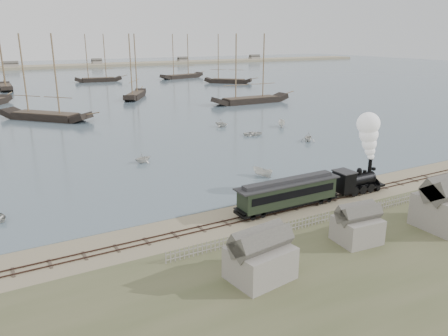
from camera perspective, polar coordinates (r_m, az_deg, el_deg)
ground at (r=52.52m, az=5.93°, el=-4.88°), size 600.00×600.00×0.00m
harbor_water at (r=212.50m, az=-21.74°, el=10.57°), size 600.00×336.00×0.06m
rail_track at (r=51.01m, az=7.22°, el=-5.56°), size 120.00×1.80×0.16m
picket_fence_west at (r=43.88m, az=4.16°, el=-9.42°), size 19.00×0.10×1.20m
picket_fence_east at (r=55.53m, az=21.17°, el=-4.76°), size 15.00×0.10×1.20m
shed_left at (r=37.80m, az=4.70°, el=-14.11°), size 5.00×4.00×4.10m
shed_mid at (r=45.46m, az=16.84°, el=-9.18°), size 4.00×3.50×3.60m
shed_right at (r=52.42m, az=26.94°, el=-6.79°), size 6.00×5.00×5.10m
far_spit at (r=291.73m, az=-24.03°, el=11.75°), size 500.00×20.00×1.80m
locomotive at (r=58.16m, az=18.11°, el=1.28°), size 7.97×2.97×9.93m
passenger_coach at (r=50.94m, az=8.37°, el=-3.20°), size 13.38×2.58×3.25m
beached_dinghy at (r=52.67m, az=5.58°, el=-4.32°), size 4.44×4.84×0.82m
rowboat_1 at (r=70.25m, az=-10.55°, el=1.30°), size 3.18×3.46×1.54m
rowboat_2 at (r=62.61m, az=5.03°, el=-0.54°), size 3.46×2.43×1.25m
rowboat_3 at (r=88.40m, az=3.87°, el=4.54°), size 3.62×4.51×0.83m
rowboat_4 at (r=84.61m, az=10.95°, el=3.98°), size 4.02×4.10×1.64m
rowboat_5 at (r=97.27m, az=7.52°, el=5.77°), size 3.87×3.23×1.44m
rowboat_7 at (r=96.37m, az=-0.36°, el=5.89°), size 4.15×3.95×1.71m
schooner_2 at (r=111.89m, az=-22.77°, el=10.88°), size 19.82×20.93×20.00m
schooner_3 at (r=143.18m, az=-11.74°, el=12.89°), size 12.81×17.66×20.00m
schooner_4 at (r=130.33m, az=3.58°, el=12.82°), size 24.39×6.06×20.00m
schooner_5 at (r=185.85m, az=0.54°, el=14.10°), size 17.71×16.60×20.00m
schooner_7 at (r=181.59m, az=-27.00°, el=12.24°), size 4.89×20.01×20.00m
schooner_8 at (r=198.92m, az=-16.29°, el=13.63°), size 19.84×6.62×20.00m
schooner_9 at (r=208.34m, az=-5.59°, el=14.33°), size 22.93×10.46×20.00m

